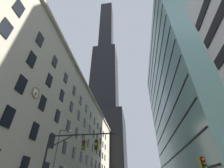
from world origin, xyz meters
name	(u,v)px	position (x,y,z in m)	size (l,w,h in m)	color
station_building	(62,138)	(-18.68, 31.57, 13.93)	(16.03, 75.14, 27.90)	#B2A88E
dark_skyscraper	(104,94)	(-17.83, 85.24, 60.37)	(27.74, 27.74, 203.49)	black
glass_office_midrise	(189,100)	(19.20, 32.27, 23.53)	(16.50, 47.84, 47.07)	gray
traffic_signal_mast	(73,152)	(-4.01, 5.33, 4.90)	(7.56, 0.63, 6.73)	black
traffic_light_near_right	(204,168)	(7.20, 3.18, 3.18)	(0.40, 0.63, 3.78)	black
street_lamppost	(57,157)	(-8.10, 10.07, 5.27)	(1.96, 0.32, 8.80)	#47474C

